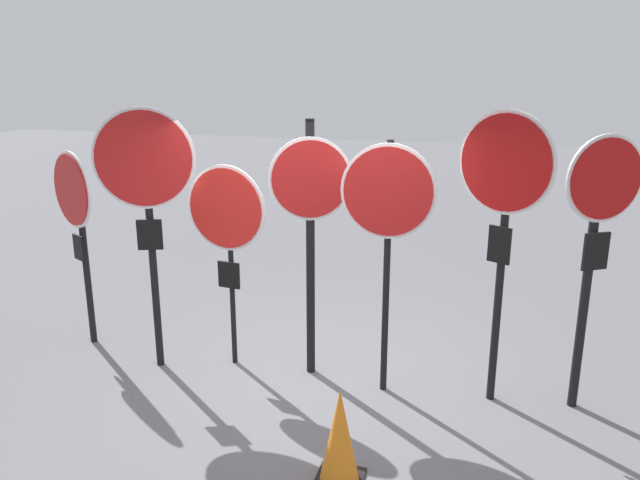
% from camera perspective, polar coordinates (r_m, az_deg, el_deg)
% --- Properties ---
extents(ground_plane, '(40.00, 40.00, 0.00)m').
position_cam_1_polar(ground_plane, '(6.21, -1.44, -13.13)').
color(ground_plane, slate).
extents(stop_sign_0, '(0.72, 0.42, 2.14)m').
position_cam_1_polar(stop_sign_0, '(7.05, -21.47, 2.71)').
color(stop_sign_0, black).
rests_on(stop_sign_0, ground).
extents(stop_sign_1, '(0.91, 0.36, 2.63)m').
position_cam_1_polar(stop_sign_1, '(6.15, -15.63, 5.01)').
color(stop_sign_1, black).
rests_on(stop_sign_1, ground).
extents(stop_sign_2, '(0.84, 0.16, 2.08)m').
position_cam_1_polar(stop_sign_2, '(6.12, -8.53, 1.81)').
color(stop_sign_2, black).
rests_on(stop_sign_2, ground).
extents(stop_sign_3, '(0.74, 0.28, 2.53)m').
position_cam_1_polar(stop_sign_3, '(5.83, -0.88, 2.84)').
color(stop_sign_3, black).
rests_on(stop_sign_3, ground).
extents(stop_sign_4, '(0.85, 0.12, 2.38)m').
position_cam_1_polar(stop_sign_4, '(5.49, 6.21, 2.75)').
color(stop_sign_4, black).
rests_on(stop_sign_4, ground).
extents(stop_sign_5, '(0.78, 0.45, 2.65)m').
position_cam_1_polar(stop_sign_5, '(5.49, 16.47, 3.94)').
color(stop_sign_5, black).
rests_on(stop_sign_5, ground).
extents(stop_sign_6, '(0.64, 0.39, 2.47)m').
position_cam_1_polar(stop_sign_6, '(5.68, 24.05, 1.43)').
color(stop_sign_6, black).
rests_on(stop_sign_6, ground).
extents(traffic_cone_0, '(0.35, 0.35, 0.76)m').
position_cam_1_polar(traffic_cone_0, '(4.79, 1.82, -17.52)').
color(traffic_cone_0, black).
rests_on(traffic_cone_0, ground).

